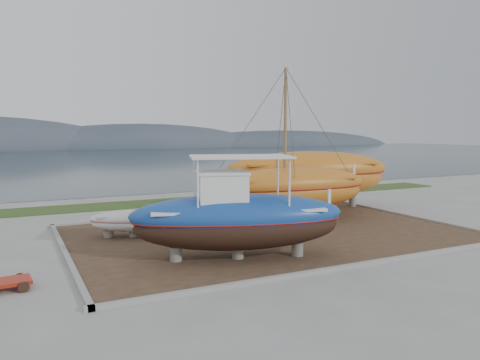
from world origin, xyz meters
name	(u,v)px	position (x,y,z in m)	size (l,w,h in m)	color
ground	(321,254)	(0.00, 0.00, 0.00)	(140.00, 140.00, 0.00)	gray
dirt_patch	(270,233)	(0.00, 4.00, 0.03)	(18.00, 12.00, 0.06)	#422D1E
curb_frame	(270,232)	(0.00, 4.00, 0.07)	(18.60, 12.60, 0.15)	gray
grass_strip	(187,201)	(0.00, 15.50, 0.04)	(44.00, 3.00, 0.08)	#284219
sea	(79,159)	(0.00, 70.00, 0.00)	(260.00, 100.00, 0.04)	#17282F
mountain_ridge	(52,148)	(0.00, 125.00, 0.00)	(200.00, 36.00, 20.00)	#333D49
blue_caique	(238,208)	(-3.33, 0.66, 2.00)	(8.04, 2.51, 3.87)	#184395
white_dinghy	(134,224)	(-5.96, 6.03, 0.65)	(3.91, 1.47, 1.18)	white
orange_sailboat	(293,146)	(2.52, 6.05, 4.07)	(8.71, 2.57, 8.02)	#B3651B
orange_bare_hull	(308,181)	(5.59, 8.98, 1.78)	(10.50, 3.15, 3.44)	#B3651B
red_trailer	(5,285)	(-11.18, 0.76, 0.15)	(2.19, 1.09, 0.31)	#A42512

